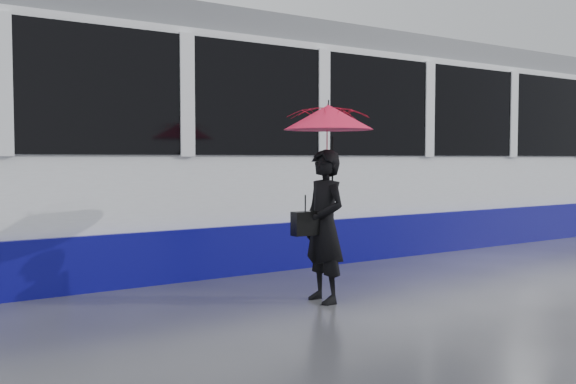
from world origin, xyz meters
TOP-DOWN VIEW (x-y plane):
  - ground at (0.00, 0.00)m, footprint 90.00×90.00m
  - rails at (0.00, 2.50)m, footprint 34.00×1.51m
  - tram at (2.14, 2.50)m, footprint 26.00×2.56m
  - woman at (0.33, -0.51)m, footprint 0.39×0.58m
  - umbrella at (0.38, -0.51)m, footprint 0.94×0.94m
  - handbag at (0.11, -0.49)m, footprint 0.28×0.13m

SIDE VIEW (x-z plane):
  - ground at x=0.00m, z-range 0.00..0.00m
  - rails at x=0.00m, z-range 0.00..0.02m
  - woman at x=0.33m, z-range 0.00..1.55m
  - handbag at x=0.11m, z-range 0.60..1.02m
  - tram at x=2.14m, z-range -0.04..3.31m
  - umbrella at x=0.38m, z-range 1.17..2.22m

